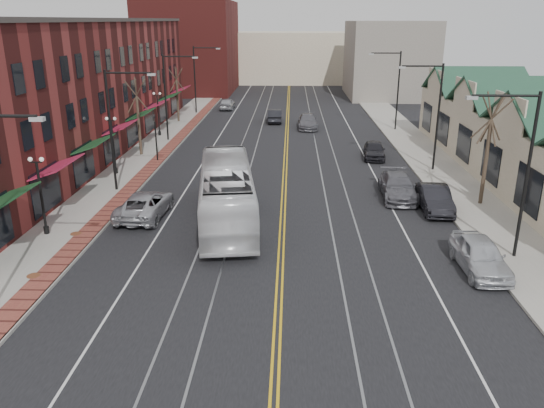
# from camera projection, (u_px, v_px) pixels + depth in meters

# --- Properties ---
(ground) EXTENTS (160.00, 160.00, 0.00)m
(ground) POSITION_uv_depth(u_px,v_px,m) (278.00, 319.00, 20.90)
(ground) COLOR black
(ground) RESTS_ON ground
(sidewalk_left) EXTENTS (4.00, 120.00, 0.15)m
(sidewalk_left) POSITION_uv_depth(u_px,v_px,m) (127.00, 174.00, 40.16)
(sidewalk_left) COLOR gray
(sidewalk_left) RESTS_ON ground
(sidewalk_right) EXTENTS (4.00, 120.00, 0.15)m
(sidewalk_right) POSITION_uv_depth(u_px,v_px,m) (446.00, 177.00, 39.34)
(sidewalk_right) COLOR gray
(sidewalk_right) RESTS_ON ground
(building_left) EXTENTS (10.00, 50.00, 11.00)m
(building_left) POSITION_uv_depth(u_px,v_px,m) (64.00, 90.00, 45.22)
(building_left) COLOR maroon
(building_left) RESTS_ON ground
(building_right) EXTENTS (8.00, 36.00, 4.60)m
(building_right) POSITION_uv_depth(u_px,v_px,m) (533.00, 149.00, 38.40)
(building_right) COLOR #BAAF8F
(building_right) RESTS_ON ground
(backdrop_left) EXTENTS (14.00, 18.00, 14.00)m
(backdrop_left) POSITION_uv_depth(u_px,v_px,m) (190.00, 47.00, 85.21)
(backdrop_left) COLOR maroon
(backdrop_left) RESTS_ON ground
(backdrop_mid) EXTENTS (22.00, 14.00, 9.00)m
(backdrop_mid) POSITION_uv_depth(u_px,v_px,m) (290.00, 57.00, 99.64)
(backdrop_mid) COLOR #BAAF8F
(backdrop_mid) RESTS_ON ground
(backdrop_right) EXTENTS (12.00, 16.00, 11.00)m
(backdrop_right) POSITION_uv_depth(u_px,v_px,m) (388.00, 59.00, 79.92)
(backdrop_right) COLOR slate
(backdrop_right) RESTS_ON ground
(streetlight_l_1) EXTENTS (3.33, 0.25, 8.00)m
(streetlight_l_1) POSITION_uv_depth(u_px,v_px,m) (116.00, 119.00, 34.72)
(streetlight_l_1) COLOR black
(streetlight_l_1) RESTS_ON sidewalk_left
(streetlight_l_2) EXTENTS (3.33, 0.25, 8.00)m
(streetlight_l_2) POSITION_uv_depth(u_px,v_px,m) (170.00, 89.00, 49.82)
(streetlight_l_2) COLOR black
(streetlight_l_2) RESTS_ON sidewalk_left
(streetlight_l_3) EXTENTS (3.33, 0.25, 8.00)m
(streetlight_l_3) POSITION_uv_depth(u_px,v_px,m) (198.00, 73.00, 64.92)
(streetlight_l_3) COLOR black
(streetlight_l_3) RESTS_ON sidewalk_left
(streetlight_r_0) EXTENTS (3.33, 0.25, 8.00)m
(streetlight_r_0) POSITION_uv_depth(u_px,v_px,m) (520.00, 160.00, 24.53)
(streetlight_r_0) COLOR black
(streetlight_r_0) RESTS_ON sidewalk_right
(streetlight_r_1) EXTENTS (3.33, 0.25, 8.00)m
(streetlight_r_1) POSITION_uv_depth(u_px,v_px,m) (433.00, 106.00, 39.63)
(streetlight_r_1) COLOR black
(streetlight_r_1) RESTS_ON sidewalk_right
(streetlight_r_2) EXTENTS (3.33, 0.25, 8.00)m
(streetlight_r_2) POSITION_uv_depth(u_px,v_px,m) (394.00, 82.00, 54.73)
(streetlight_r_2) COLOR black
(streetlight_r_2) RESTS_ON sidewalk_right
(lamppost_l_1) EXTENTS (0.84, 0.28, 4.27)m
(lamppost_l_1) POSITION_uv_depth(u_px,v_px,m) (42.00, 198.00, 28.16)
(lamppost_l_1) COLOR black
(lamppost_l_1) RESTS_ON sidewalk_left
(lamppost_l_2) EXTENTS (0.84, 0.28, 4.27)m
(lamppost_l_2) POSITION_uv_depth(u_px,v_px,m) (114.00, 147.00, 39.49)
(lamppost_l_2) COLOR black
(lamppost_l_2) RESTS_ON sidewalk_left
(lamppost_l_3) EXTENTS (0.84, 0.28, 4.27)m
(lamppost_l_3) POSITION_uv_depth(u_px,v_px,m) (158.00, 115.00, 52.70)
(lamppost_l_3) COLOR black
(lamppost_l_3) RESTS_ON sidewalk_left
(tree_left_near) EXTENTS (1.78, 1.37, 6.48)m
(tree_left_near) POSITION_uv_depth(u_px,v_px,m) (138.00, 115.00, 44.71)
(tree_left_near) COLOR #382B21
(tree_left_near) RESTS_ON sidewalk_left
(tree_left_far) EXTENTS (1.66, 1.28, 6.02)m
(tree_left_far) POSITION_uv_depth(u_px,v_px,m) (177.00, 93.00, 59.89)
(tree_left_far) COLOR #382B21
(tree_left_far) RESTS_ON sidewalk_left
(tree_right_mid) EXTENTS (1.90, 1.46, 6.93)m
(tree_right_mid) POSITION_uv_depth(u_px,v_px,m) (488.00, 147.00, 32.45)
(tree_right_mid) COLOR #382B21
(tree_right_mid) RESTS_ON sidewalk_right
(manhole_mid) EXTENTS (0.60, 0.60, 0.02)m
(manhole_mid) POSITION_uv_depth(u_px,v_px,m) (33.00, 276.00, 24.06)
(manhole_mid) COLOR #592D19
(manhole_mid) RESTS_ON sidewalk_left
(manhole_far) EXTENTS (0.60, 0.60, 0.02)m
(manhole_far) POSITION_uv_depth(u_px,v_px,m) (76.00, 234.00, 28.78)
(manhole_far) COLOR #592D19
(manhole_far) RESTS_ON sidewalk_left
(traffic_signal) EXTENTS (0.18, 0.15, 3.80)m
(traffic_signal) POSITION_uv_depth(u_px,v_px,m) (156.00, 134.00, 43.14)
(traffic_signal) COLOR black
(traffic_signal) RESTS_ON sidewalk_left
(transit_bus) EXTENTS (4.51, 12.54, 3.41)m
(transit_bus) POSITION_uv_depth(u_px,v_px,m) (227.00, 193.00, 30.53)
(transit_bus) COLOR white
(transit_bus) RESTS_ON ground
(parked_suv) EXTENTS (2.75, 5.52, 1.50)m
(parked_suv) POSITION_uv_depth(u_px,v_px,m) (145.00, 204.00, 31.53)
(parked_suv) COLOR #B0B1B7
(parked_suv) RESTS_ON ground
(parked_car_a) EXTENTS (1.95, 4.68, 1.59)m
(parked_car_a) POSITION_uv_depth(u_px,v_px,m) (480.00, 255.00, 24.63)
(parked_car_a) COLOR silver
(parked_car_a) RESTS_ON ground
(parked_car_b) EXTENTS (1.83, 4.74, 1.54)m
(parked_car_b) POSITION_uv_depth(u_px,v_px,m) (435.00, 199.00, 32.50)
(parked_car_b) COLOR black
(parked_car_b) RESTS_ON ground
(parked_car_c) EXTENTS (2.37, 5.41, 1.55)m
(parked_car_c) POSITION_uv_depth(u_px,v_px,m) (398.00, 187.00, 34.84)
(parked_car_c) COLOR slate
(parked_car_c) RESTS_ON ground
(parked_car_d) EXTENTS (2.14, 4.44, 1.46)m
(parked_car_d) POSITION_uv_depth(u_px,v_px,m) (374.00, 150.00, 44.83)
(parked_car_d) COLOR black
(parked_car_d) RESTS_ON ground
(distant_car_left) EXTENTS (1.64, 4.47, 1.46)m
(distant_car_left) POSITION_uv_depth(u_px,v_px,m) (275.00, 116.00, 60.71)
(distant_car_left) COLOR black
(distant_car_left) RESTS_ON ground
(distant_car_right) EXTENTS (2.10, 5.14, 1.49)m
(distant_car_right) POSITION_uv_depth(u_px,v_px,m) (308.00, 121.00, 57.27)
(distant_car_right) COLOR #5D5C63
(distant_car_right) RESTS_ON ground
(distant_car_far) EXTENTS (1.83, 4.40, 1.49)m
(distant_car_far) POSITION_uv_depth(u_px,v_px,m) (227.00, 104.00, 69.47)
(distant_car_far) COLOR #A5A7AC
(distant_car_far) RESTS_ON ground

